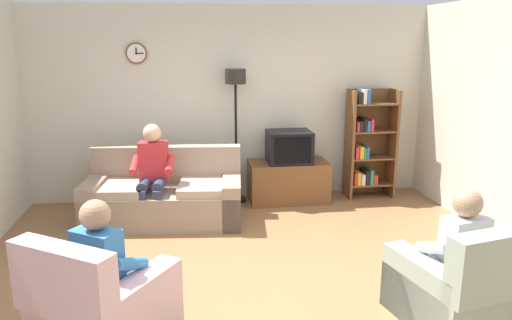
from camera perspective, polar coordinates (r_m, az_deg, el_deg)
The scene contains 12 objects.
ground_plane at distance 4.75m, azimuth 0.30°, elevation -13.77°, with size 12.00×12.00×0.00m, color #8C603D.
back_wall_assembly at distance 6.91m, azimuth -2.94°, elevation 6.70°, with size 6.20×0.17×2.70m.
couch at distance 6.15m, azimuth -10.74°, elevation -4.31°, with size 1.98×1.07×0.90m.
tv_stand at distance 6.83m, azimuth 3.82°, elevation -2.52°, with size 1.10×0.56×0.57m.
tv at distance 6.69m, azimuth 3.93°, elevation 1.58°, with size 0.60×0.49×0.44m.
bookshelf at distance 7.11m, azimuth 12.98°, elevation 1.85°, with size 0.68×0.36×1.57m.
floor_lamp at distance 6.59m, azimuth -2.42°, elevation 7.24°, with size 0.28×0.28×1.85m.
armchair_near_window at distance 3.90m, azimuth -17.68°, elevation -16.20°, with size 1.15×1.18×0.90m.
armchair_near_bookshelf at distance 4.26m, azimuth 22.80°, elevation -13.93°, with size 0.97×1.03×0.90m.
person_on_couch at distance 5.95m, azimuth -12.11°, elevation -1.13°, with size 0.54×0.57×1.24m.
person_in_left_armchair at distance 3.81m, azimuth -17.10°, elevation -11.53°, with size 0.61×0.64×1.12m.
person_in_right_armchair at distance 4.19m, azimuth 22.37°, elevation -9.62°, with size 0.57×0.59×1.12m.
Camera 1 is at (-0.62, -4.17, 2.19)m, focal length 33.91 mm.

